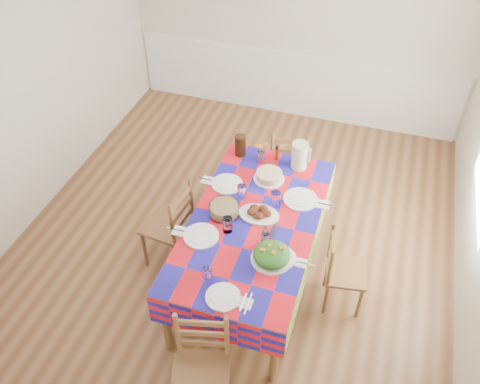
# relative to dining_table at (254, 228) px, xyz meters

# --- Properties ---
(room) EXTENTS (4.58, 5.08, 2.78)m
(room) POSITION_rel_dining_table_xyz_m (-0.32, 0.54, 0.63)
(room) COLOR brown
(room) RESTS_ON ground
(wainscot) EXTENTS (4.41, 0.06, 0.92)m
(wainscot) POSITION_rel_dining_table_xyz_m (-0.32, 3.03, -0.24)
(wainscot) COLOR white
(wainscot) RESTS_ON room
(dining_table) EXTENTS (1.12, 2.09, 0.81)m
(dining_table) POSITION_rel_dining_table_xyz_m (0.00, 0.00, 0.00)
(dining_table) COLOR brown
(dining_table) RESTS_ON room
(setting_near_head) EXTENTS (0.45, 0.30, 0.13)m
(setting_near_head) POSITION_rel_dining_table_xyz_m (-0.04, -0.83, 0.12)
(setting_near_head) COLOR white
(setting_near_head) RESTS_ON dining_table
(setting_left_near) EXTENTS (0.56, 0.34, 0.15)m
(setting_left_near) POSITION_rel_dining_table_xyz_m (-0.31, -0.28, 0.12)
(setting_left_near) COLOR white
(setting_left_near) RESTS_ON dining_table
(setting_left_far) EXTENTS (0.55, 0.33, 0.15)m
(setting_left_far) POSITION_rel_dining_table_xyz_m (-0.32, 0.34, 0.12)
(setting_left_far) COLOR white
(setting_left_far) RESTS_ON dining_table
(setting_right_near) EXTENTS (0.49, 0.28, 0.13)m
(setting_right_near) POSITION_rel_dining_table_xyz_m (0.29, -0.31, 0.12)
(setting_right_near) COLOR white
(setting_right_near) RESTS_ON dining_table
(setting_right_far) EXTENTS (0.61, 0.35, 0.16)m
(setting_right_far) POSITION_rel_dining_table_xyz_m (0.27, 0.34, 0.13)
(setting_right_far) COLOR white
(setting_right_far) RESTS_ON dining_table
(meat_platter) EXTENTS (0.38, 0.27, 0.07)m
(meat_platter) POSITION_rel_dining_table_xyz_m (0.03, 0.08, 0.12)
(meat_platter) COLOR white
(meat_platter) RESTS_ON dining_table
(salad_platter) EXTENTS (0.34, 0.34, 0.14)m
(salad_platter) POSITION_rel_dining_table_xyz_m (0.27, -0.39, 0.15)
(salad_platter) COLOR white
(salad_platter) RESTS_ON dining_table
(pasta_bowl) EXTENTS (0.27, 0.27, 0.10)m
(pasta_bowl) POSITION_rel_dining_table_xyz_m (-0.28, 0.01, 0.14)
(pasta_bowl) COLOR white
(pasta_bowl) RESTS_ON dining_table
(cake) EXTENTS (0.30, 0.30, 0.08)m
(cake) POSITION_rel_dining_table_xyz_m (-0.02, 0.59, 0.13)
(cake) COLOR white
(cake) RESTS_ON dining_table
(serving_utensils) EXTENTS (0.17, 0.37, 0.01)m
(serving_utensils) POSITION_rel_dining_table_xyz_m (0.19, -0.13, 0.10)
(serving_utensils) COLOR black
(serving_utensils) RESTS_ON dining_table
(flower_vase) EXTENTS (0.15, 0.12, 0.23)m
(flower_vase) POSITION_rel_dining_table_xyz_m (-0.18, 0.83, 0.19)
(flower_vase) COLOR white
(flower_vase) RESTS_ON dining_table
(hot_sauce) EXTENTS (0.04, 0.04, 0.17)m
(hot_sauce) POSITION_rel_dining_table_xyz_m (-0.03, 0.92, 0.17)
(hot_sauce) COLOR red
(hot_sauce) RESTS_ON dining_table
(green_pitcher) EXTENTS (0.16, 0.16, 0.28)m
(green_pitcher) POSITION_rel_dining_table_xyz_m (0.21, 0.87, 0.23)
(green_pitcher) COLOR #C3E4A1
(green_pitcher) RESTS_ON dining_table
(tea_pitcher) EXTENTS (0.11, 0.11, 0.23)m
(tea_pitcher) POSITION_rel_dining_table_xyz_m (-0.41, 0.89, 0.20)
(tea_pitcher) COLOR black
(tea_pitcher) RESTS_ON dining_table
(name_card) EXTENTS (0.09, 0.03, 0.02)m
(name_card) POSITION_rel_dining_table_xyz_m (0.03, -1.00, 0.10)
(name_card) COLOR white
(name_card) RESTS_ON dining_table
(chair_near) EXTENTS (0.52, 0.50, 0.97)m
(chair_near) POSITION_rel_dining_table_xyz_m (-0.01, -1.32, -0.24)
(chair_near) COLOR brown
(chair_near) RESTS_ON room
(chair_far) EXTENTS (0.50, 0.48, 0.96)m
(chair_far) POSITION_rel_dining_table_xyz_m (0.01, 1.32, -0.25)
(chair_far) COLOR brown
(chair_far) RESTS_ON room
(chair_left) EXTENTS (0.46, 0.48, 0.99)m
(chair_left) POSITION_rel_dining_table_xyz_m (-0.83, -0.00, -0.24)
(chair_left) COLOR brown
(chair_left) RESTS_ON room
(chair_right) EXTENTS (0.42, 0.43, 0.86)m
(chair_right) POSITION_rel_dining_table_xyz_m (0.84, -0.01, -0.30)
(chair_right) COLOR brown
(chair_right) RESTS_ON room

